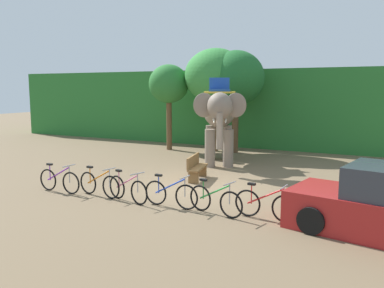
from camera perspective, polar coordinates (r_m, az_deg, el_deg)
ground_plane at (r=13.55m, az=0.42°, el=-6.13°), size 80.00×80.00×0.00m
foliage_hedge at (r=24.77m, az=12.96°, el=5.13°), size 36.00×6.00×4.34m
tree_center_right at (r=21.51m, az=-3.33°, el=8.45°), size 2.13×2.13×4.57m
tree_left at (r=20.98m, az=3.41°, el=9.66°), size 3.22×3.22×5.36m
tree_far_right at (r=20.58m, az=6.28°, el=9.27°), size 2.89×2.89×5.21m
elephant at (r=17.25m, az=3.92°, el=4.29°), size 2.92×4.19×3.78m
bike_purple at (r=13.46m, az=-18.45°, el=-4.96°), size 1.71×0.52×0.92m
bike_orange at (r=12.63m, az=-13.13°, el=-5.59°), size 1.70×0.52×0.92m
bike_pink at (r=11.88m, az=-9.19°, el=-6.34°), size 1.66×0.62×0.92m
bike_blue at (r=11.21m, az=-3.07°, el=-7.12°), size 1.71×0.52×0.92m
bike_green at (r=10.59m, az=3.33°, el=-8.02°), size 1.68×0.58×0.92m
bike_red at (r=10.34m, az=10.51°, el=-8.54°), size 1.71×0.52×0.92m
wooden_bench at (r=14.51m, az=0.58°, el=-3.26°), size 0.69×1.55×0.89m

